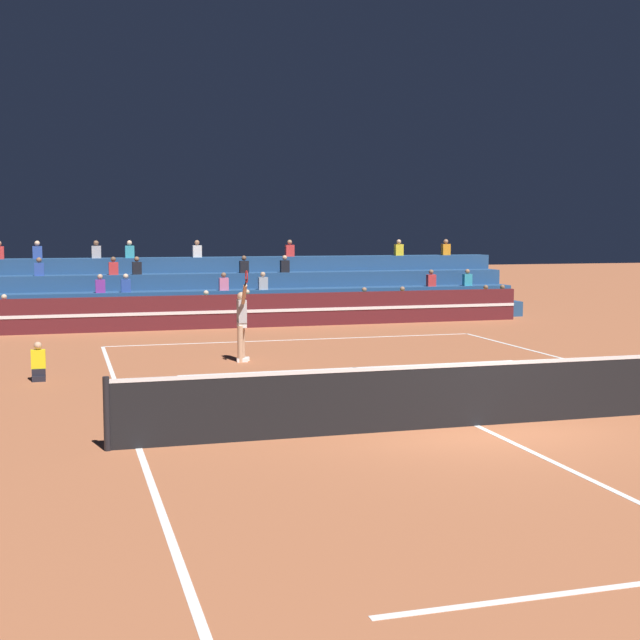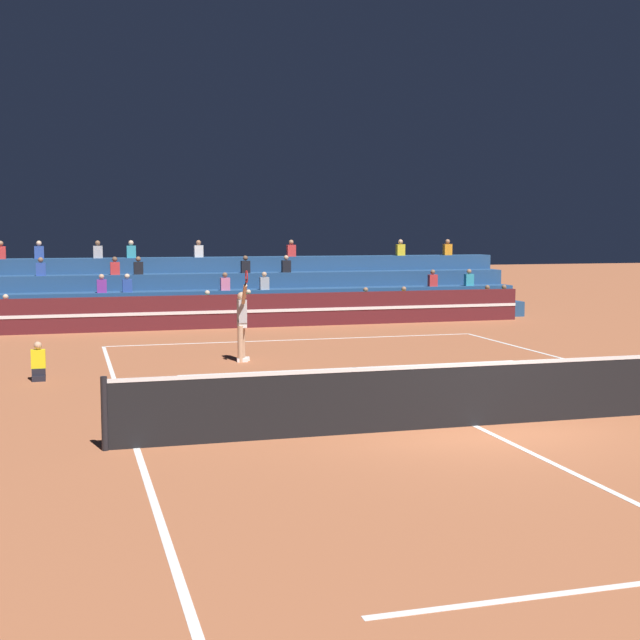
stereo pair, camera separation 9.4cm
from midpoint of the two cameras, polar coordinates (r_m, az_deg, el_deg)
The scene contains 8 objects.
ground_plane at distance 15.04m, azimuth 10.06°, elevation -6.69°, with size 120.00×120.00×0.00m, color #AD603D.
court_lines at distance 15.04m, azimuth 10.06°, elevation -6.68°, with size 11.10×23.90×0.01m.
tennis_net at distance 14.93m, azimuth 10.10°, elevation -4.65°, with size 12.00×0.10×1.10m.
sponsor_banner_wall at distance 29.55m, azimuth -3.19°, elevation 0.62°, with size 18.00×0.26×1.10m.
bleacher_stand at distance 32.62m, azimuth -4.43°, elevation 1.60°, with size 19.77×3.80×2.83m.
ball_kid_courtside at distance 20.02m, azimuth -17.45°, elevation -2.78°, with size 0.30×0.36×0.84m.
tennis_player at distance 21.84m, azimuth -4.89°, elevation -0.11°, with size 0.35×1.30×2.34m.
tennis_ball at distance 17.84m, azimuth 15.64°, elevation -4.73°, with size 0.07×0.07×0.07m, color #C6DB33.
Camera 2 is at (-6.43, -13.20, 3.25)m, focal length 50.00 mm.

